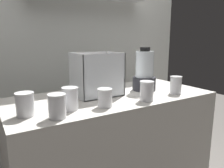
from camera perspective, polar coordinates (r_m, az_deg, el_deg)
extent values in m
cube|color=beige|center=(1.69, 0.00, -17.91)|extent=(1.40, 0.64, 0.90)
cube|color=silver|center=(2.16, -10.91, 10.64)|extent=(2.60, 0.04, 2.50)
cube|color=white|center=(1.54, -3.93, -2.66)|extent=(0.31, 0.24, 0.01)
cube|color=white|center=(1.41, -1.77, 1.94)|extent=(0.31, 0.01, 0.29)
cube|color=white|center=(1.61, -5.95, 3.16)|extent=(0.31, 0.01, 0.29)
cube|color=white|center=(1.44, -9.34, 2.06)|extent=(0.01, 0.24, 0.29)
cube|color=white|center=(1.58, 0.88, 3.06)|extent=(0.01, 0.24, 0.29)
cone|color=orange|center=(1.54, -5.65, -1.90)|extent=(0.04, 0.15, 0.03)
cone|color=orange|center=(1.54, -3.08, -1.85)|extent=(0.16, 0.15, 0.03)
cone|color=orange|center=(1.55, -3.19, -1.61)|extent=(0.06, 0.20, 0.04)
cone|color=orange|center=(1.48, -4.97, -2.25)|extent=(0.08, 0.15, 0.03)
cone|color=orange|center=(1.54, -3.77, -0.63)|extent=(0.13, 0.15, 0.03)
cone|color=orange|center=(1.54, -2.69, -0.65)|extent=(0.18, 0.13, 0.03)
cone|color=orange|center=(1.53, -5.10, -0.66)|extent=(0.09, 0.14, 0.03)
cone|color=orange|center=(1.52, -2.37, -1.01)|extent=(0.15, 0.07, 0.03)
cone|color=orange|center=(1.54, -2.99, 0.10)|extent=(0.15, 0.08, 0.03)
cone|color=orange|center=(1.51, -4.80, 0.02)|extent=(0.10, 0.14, 0.03)
cone|color=orange|center=(1.53, -3.99, 0.83)|extent=(0.19, 0.06, 0.03)
cone|color=orange|center=(1.55, -2.55, 0.13)|extent=(0.03, 0.16, 0.03)
cone|color=orange|center=(1.54, -3.37, 0.90)|extent=(0.04, 0.19, 0.03)
cone|color=orange|center=(1.53, -4.14, 1.38)|extent=(0.17, 0.05, 0.03)
cylinder|color=black|center=(1.68, 8.33, 0.12)|extent=(0.17, 0.17, 0.10)
cylinder|color=silver|center=(1.65, 8.48, 5.10)|extent=(0.13, 0.13, 0.19)
cylinder|color=orange|center=(1.67, 8.40, 2.48)|extent=(0.12, 0.12, 0.04)
cylinder|color=black|center=(1.65, 8.60, 8.97)|extent=(0.07, 0.07, 0.03)
cylinder|color=white|center=(1.19, -21.66, -5.11)|extent=(0.09, 0.09, 0.12)
cylinder|color=red|center=(1.19, -21.62, -5.61)|extent=(0.08, 0.08, 0.09)
cylinder|color=white|center=(1.17, -21.89, -2.25)|extent=(0.09, 0.09, 0.01)
cylinder|color=white|center=(1.11, -14.08, -5.77)|extent=(0.09, 0.09, 0.12)
cylinder|color=red|center=(1.12, -14.02, -7.01)|extent=(0.08, 0.08, 0.07)
cylinder|color=white|center=(1.09, -14.24, -2.72)|extent=(0.09, 0.09, 0.01)
cylinder|color=white|center=(1.22, -10.82, -3.91)|extent=(0.09, 0.09, 0.12)
cylinder|color=maroon|center=(1.23, -10.78, -4.94)|extent=(0.08, 0.08, 0.07)
cylinder|color=white|center=(1.21, -10.93, -1.02)|extent=(0.09, 0.09, 0.01)
cylinder|color=white|center=(1.25, -1.85, -3.74)|extent=(0.08, 0.08, 0.10)
cylinder|color=yellow|center=(1.26, -1.84, -4.53)|extent=(0.08, 0.08, 0.06)
cylinder|color=white|center=(1.24, -1.87, -1.36)|extent=(0.09, 0.09, 0.01)
cylinder|color=white|center=(1.39, 8.99, -1.94)|extent=(0.09, 0.09, 0.12)
cylinder|color=maroon|center=(1.39, 8.97, -2.60)|extent=(0.08, 0.08, 0.09)
cylinder|color=white|center=(1.38, 9.07, 0.60)|extent=(0.09, 0.09, 0.01)
cylinder|color=white|center=(1.62, 16.24, -0.34)|extent=(0.08, 0.08, 0.12)
cylinder|color=yellow|center=(1.62, 16.22, -0.81)|extent=(0.07, 0.07, 0.09)
cylinder|color=white|center=(1.61, 16.37, 1.81)|extent=(0.08, 0.08, 0.01)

